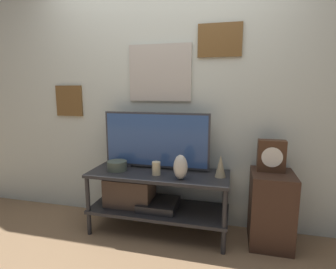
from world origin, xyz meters
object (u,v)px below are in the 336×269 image
at_px(vase_urn_stoneware, 181,167).
at_px(television, 156,140).
at_px(candle_jar, 156,168).
at_px(mantel_clock, 271,156).
at_px(vase_wide_bowl, 117,166).
at_px(vase_slim_bronze, 221,166).

bearing_deg(vase_urn_stoneware, television, 139.83).
relative_size(vase_urn_stoneware, candle_jar, 1.77).
bearing_deg(candle_jar, vase_urn_stoneware, -15.30).
bearing_deg(candle_jar, mantel_clock, 9.39).
height_order(vase_wide_bowl, candle_jar, candle_jar).
xyz_separation_m(vase_slim_bronze, mantel_clock, (0.43, 0.08, 0.10)).
bearing_deg(vase_wide_bowl, candle_jar, -5.76).
bearing_deg(candle_jar, vase_wide_bowl, 174.24).
relative_size(vase_urn_stoneware, vase_slim_bronze, 1.08).
bearing_deg(vase_slim_bronze, vase_urn_stoneware, -155.94).
bearing_deg(vase_wide_bowl, mantel_clock, 5.09).
relative_size(vase_urn_stoneware, mantel_clock, 0.78).
xyz_separation_m(vase_wide_bowl, candle_jar, (0.40, -0.04, 0.02)).
xyz_separation_m(television, mantel_clock, (1.05, -0.02, -0.09)).
height_order(television, mantel_clock, television).
bearing_deg(vase_urn_stoneware, candle_jar, 164.70).
xyz_separation_m(vase_urn_stoneware, mantel_clock, (0.76, 0.23, 0.09)).
height_order(vase_wide_bowl, vase_urn_stoneware, vase_urn_stoneware).
bearing_deg(mantel_clock, vase_wide_bowl, -174.91).
xyz_separation_m(vase_wide_bowl, mantel_clock, (1.41, 0.13, 0.15)).
distance_m(vase_urn_stoneware, mantel_clock, 0.80).
height_order(vase_urn_stoneware, vase_slim_bronze, vase_urn_stoneware).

